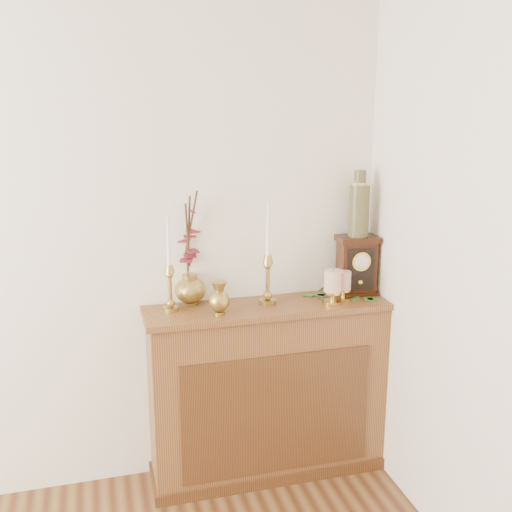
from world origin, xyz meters
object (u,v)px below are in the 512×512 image
object	(u,v)px
mantel_clock	(357,266)
ceramic_vase	(359,207)
bud_vase	(219,299)
ginger_jar	(189,252)
candlestick_left	(170,280)
candlestick_center	(268,271)

from	to	relation	value
mantel_clock	ceramic_vase	world-z (taller)	ceramic_vase
bud_vase	ginger_jar	world-z (taller)	ginger_jar
bud_vase	ceramic_vase	bearing A→B (deg)	10.55
candlestick_left	ginger_jar	bearing A→B (deg)	46.54
candlestick_center	mantel_clock	distance (m)	0.49
candlestick_left	mantel_clock	size ratio (longest dim) A/B	1.52
mantel_clock	ceramic_vase	size ratio (longest dim) A/B	0.91
candlestick_left	ginger_jar	xyz separation A→B (m)	(0.11, 0.12, 0.10)
candlestick_left	candlestick_center	xyz separation A→B (m)	(0.48, -0.02, 0.01)
candlestick_center	mantel_clock	world-z (taller)	candlestick_center
mantel_clock	candlestick_center	bearing A→B (deg)	-171.77
ceramic_vase	bud_vase	bearing A→B (deg)	-169.45
bud_vase	ginger_jar	size ratio (longest dim) A/B	0.29
candlestick_center	ginger_jar	xyz separation A→B (m)	(-0.37, 0.14, 0.09)
candlestick_left	bud_vase	bearing A→B (deg)	-29.30
candlestick_left	bud_vase	world-z (taller)	candlestick_left
candlestick_left	ceramic_vase	bearing A→B (deg)	1.29
candlestick_left	ceramic_vase	distance (m)	1.02
bud_vase	mantel_clock	bearing A→B (deg)	10.34
ginger_jar	ceramic_vase	bearing A→B (deg)	-6.51
mantel_clock	ginger_jar	bearing A→B (deg)	177.44
ginger_jar	ceramic_vase	distance (m)	0.89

